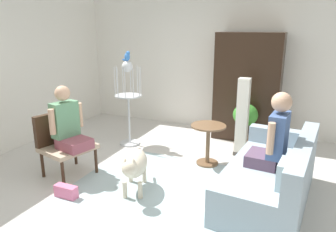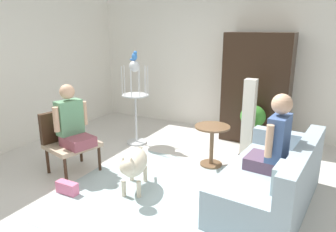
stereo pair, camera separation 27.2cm
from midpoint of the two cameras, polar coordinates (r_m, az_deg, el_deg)
name	(u,v)px [view 2 (the right image)]	position (r m, az deg, el deg)	size (l,w,h in m)	color
ground_plane	(167,190)	(4.21, 1.75, -13.20)	(7.21, 7.21, 0.00)	beige
back_wall	(235,64)	(6.39, 13.28, 9.18)	(6.61, 0.12, 2.70)	silver
left_wall	(17,69)	(5.94, -24.50, 7.71)	(0.12, 6.15, 2.70)	silver
area_rug	(172,198)	(4.03, 2.71, -14.60)	(2.77, 2.38, 0.01)	#9EB2B7
couch	(273,181)	(4.02, 20.30, -11.00)	(1.05, 1.87, 0.80)	#8EA0AD
armchair	(67,136)	(4.75, -16.16, -3.59)	(0.73, 0.77, 0.88)	#382316
person_on_couch	(274,139)	(3.80, 20.63, -3.96)	(0.46, 0.55, 0.90)	#574056
person_on_armchair	(72,122)	(4.54, -15.35, -0.99)	(0.55, 0.51, 0.85)	#864250
round_end_table	(212,141)	(4.80, 9.53, -4.43)	(0.53, 0.53, 0.63)	brown
dog	(134,163)	(4.05, -4.27, -8.49)	(0.51, 0.87, 0.60)	beige
bird_cage_stand	(135,96)	(5.54, -4.53, 3.52)	(0.47, 0.47, 1.49)	silver
parrot	(135,56)	(5.43, -4.62, 10.73)	(0.17, 0.10, 0.17)	blue
potted_plant	(253,121)	(5.58, 16.38, -0.95)	(0.42, 0.42, 0.77)	#996047
column_lamp	(248,119)	(5.18, 15.80, -0.61)	(0.20, 0.20, 1.27)	#4C4742
armoire_cabinet	(257,88)	(5.94, 17.01, 4.79)	(1.15, 0.56, 1.95)	black
handbag	(67,188)	(4.24, -15.99, -12.40)	(0.30, 0.11, 0.16)	#D8668C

